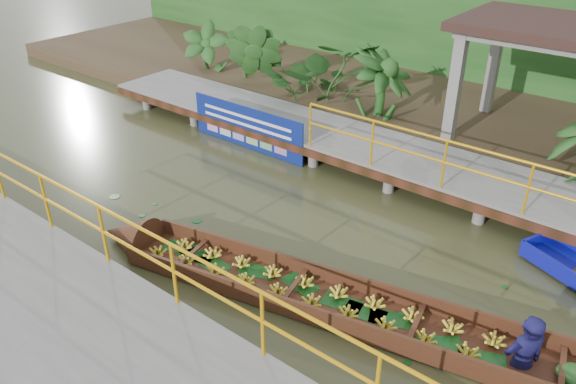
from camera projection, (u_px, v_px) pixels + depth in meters
The scene contains 9 objects.
ground at pixel (272, 229), 10.77m from camera, with size 80.00×80.00×0.00m, color #35371B.
land_strip at pixel (442, 108), 15.79m from camera, with size 30.00×8.00×0.45m, color #362A1B.
far_dock at pixel (368, 148), 12.87m from camera, with size 16.00×2.06×1.66m.
near_dock at pixel (123, 376), 7.21m from camera, with size 18.00×2.40×1.73m.
pavilion at pixel (564, 42), 12.08m from camera, with size 4.40×3.00×3.00m.
foliage_backdrop at pixel (487, 28), 16.64m from camera, with size 30.00×0.80×4.00m, color #184114.
vendor_boat at pixel (371, 309), 8.45m from camera, with size 9.75×2.96×2.09m.
blue_banner at pixel (247, 127), 13.75m from camera, with size 3.45×0.04×1.08m.
tropical_plants at pixel (371, 80), 14.31m from camera, with size 14.50×1.50×1.87m.
Camera 1 is at (5.85, -6.91, 5.90)m, focal length 35.00 mm.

